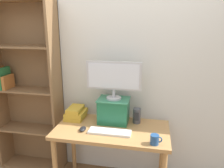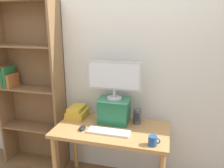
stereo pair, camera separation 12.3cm
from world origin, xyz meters
name	(u,v)px [view 1 (the left image)]	position (x,y,z in m)	size (l,w,h in m)	color
back_wall	(119,69)	(0.00, 0.40, 1.30)	(7.00, 0.08, 2.60)	silver
desk	(112,137)	(0.00, 0.00, 0.65)	(1.18, 0.62, 0.75)	#B7844C
bookshelf_unit	(27,89)	(-1.11, 0.25, 1.04)	(0.81, 0.28, 2.05)	olive
riser_box	(114,110)	(-0.01, 0.16, 0.89)	(0.34, 0.26, 0.27)	#1E6642
computer_monitor	(114,77)	(-0.01, 0.16, 1.26)	(0.59, 0.16, 0.41)	#B7B7BA
keyboard	(110,132)	(0.00, -0.10, 0.76)	(0.43, 0.13, 0.02)	silver
computer_mouse	(83,129)	(-0.28, -0.11, 0.77)	(0.06, 0.10, 0.04)	black
book_stack	(76,113)	(-0.46, 0.17, 0.81)	(0.21, 0.27, 0.13)	gold
coffee_mug	(155,140)	(0.44, -0.23, 0.79)	(0.11, 0.08, 0.09)	#234C84
desk_speaker	(137,116)	(0.24, 0.19, 0.83)	(0.09, 0.09, 0.17)	#4C4C51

